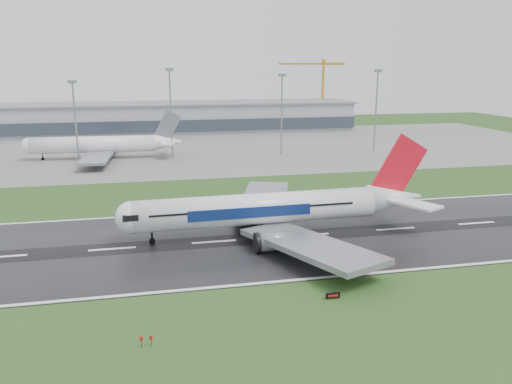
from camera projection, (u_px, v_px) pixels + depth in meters
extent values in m
plane|color=#224519|center=(112.00, 249.00, 98.73)|extent=(520.00, 520.00, 0.00)
cube|color=black|center=(112.00, 249.00, 98.72)|extent=(400.00, 45.00, 0.10)
cube|color=slate|center=(130.00, 150.00, 217.36)|extent=(400.00, 130.00, 0.08)
cube|color=gray|center=(132.00, 119.00, 272.51)|extent=(240.00, 36.00, 15.00)
cylinder|color=gray|center=(76.00, 123.00, 186.55)|extent=(0.64, 0.64, 28.76)
cylinder|color=gray|center=(171.00, 116.00, 193.16)|extent=(0.64, 0.64, 33.00)
cylinder|color=gray|center=(282.00, 116.00, 202.33)|extent=(0.64, 0.64, 30.83)
cylinder|color=gray|center=(376.00, 112.00, 210.40)|extent=(0.64, 0.64, 32.44)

